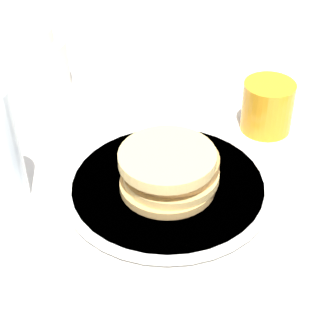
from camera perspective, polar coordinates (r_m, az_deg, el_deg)
name	(u,v)px	position (r m, az deg, el deg)	size (l,w,h in m)	color
ground_plane	(180,179)	(0.82, 1.27, -1.14)	(4.00, 4.00, 0.00)	silver
plate	(168,186)	(0.80, 0.00, -1.84)	(0.30, 0.30, 0.01)	silver
pancake_stack	(169,168)	(0.78, 0.14, -0.04)	(0.15, 0.15, 0.06)	tan
juice_glass	(267,107)	(0.92, 10.07, 6.16)	(0.08, 0.08, 0.08)	orange
cream_jug	(42,63)	(1.04, -12.64, 10.40)	(0.09, 0.09, 0.12)	beige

